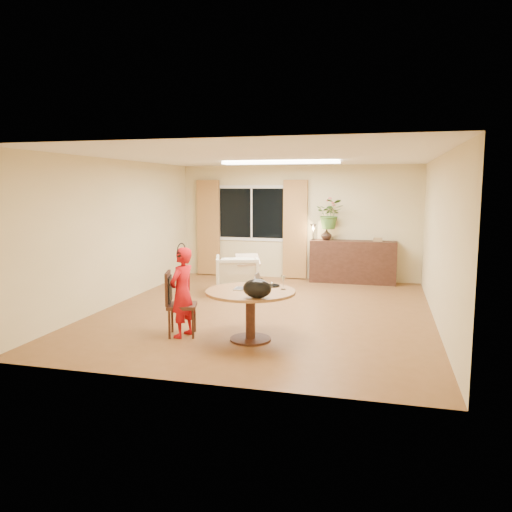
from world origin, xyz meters
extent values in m
plane|color=brown|center=(0.00, 0.00, 0.00)|extent=(6.50, 6.50, 0.00)
plane|color=white|center=(0.00, 0.00, 2.60)|extent=(6.50, 6.50, 0.00)
plane|color=#CDBB85|center=(0.00, 3.25, 1.30)|extent=(5.50, 0.00, 5.50)
plane|color=#CDBB85|center=(-2.75, 0.00, 1.30)|extent=(0.00, 6.50, 6.50)
plane|color=#CDBB85|center=(2.75, 0.00, 1.30)|extent=(0.00, 6.50, 6.50)
cube|color=white|center=(-1.10, 3.23, 1.50)|extent=(1.70, 0.02, 1.30)
cube|color=black|center=(-1.10, 3.22, 1.50)|extent=(1.55, 0.01, 1.15)
cube|color=white|center=(-1.10, 3.22, 1.50)|extent=(0.04, 0.01, 1.15)
cube|color=olive|center=(-2.15, 3.15, 1.15)|extent=(0.55, 0.08, 2.25)
cube|color=olive|center=(-0.05, 3.15, 1.15)|extent=(0.55, 0.08, 2.25)
cube|color=white|center=(0.00, 1.20, 2.57)|extent=(2.20, 0.35, 0.05)
cylinder|color=brown|center=(0.17, -1.62, 0.68)|extent=(1.24, 1.24, 0.04)
cylinder|color=black|center=(0.17, -1.62, 0.33)|extent=(0.13, 0.13, 0.67)
cylinder|color=black|center=(0.17, -1.62, 0.01)|extent=(0.57, 0.57, 0.03)
imported|color=red|center=(-0.80, -1.68, 0.64)|extent=(0.53, 0.41, 1.28)
imported|color=#C0AD98|center=(-0.88, 1.28, 0.38)|extent=(1.04, 1.06, 0.77)
cube|color=black|center=(1.28, 3.01, 0.47)|extent=(1.87, 0.46, 0.94)
imported|color=black|center=(0.68, 3.01, 1.06)|extent=(0.30, 0.30, 0.25)
imported|color=#2C6024|center=(0.75, 3.01, 1.51)|extent=(0.61, 0.53, 0.66)
camera|label=1|loc=(1.92, -8.09, 2.11)|focal=35.00mm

